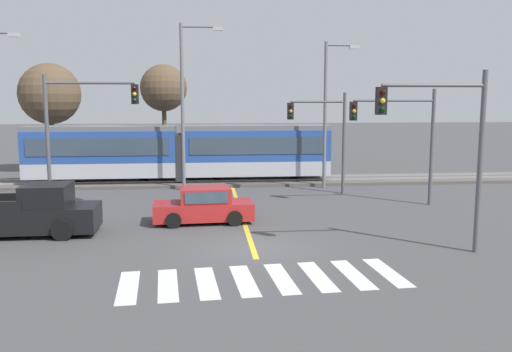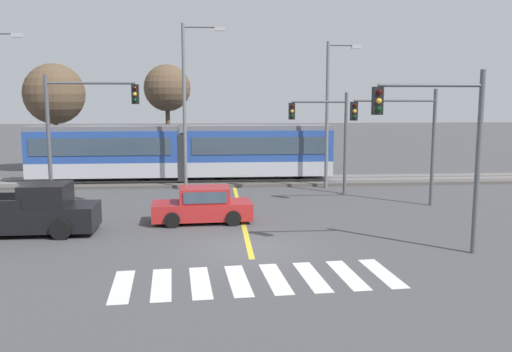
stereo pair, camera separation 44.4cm
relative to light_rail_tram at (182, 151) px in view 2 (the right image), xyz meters
The scene contains 24 objects.
ground_plane 15.74m from the light_rail_tram, 78.36° to the right, with size 200.00×200.00×0.00m, color #474749.
track_bed 3.71m from the light_rail_tram, ahead, with size 120.00×4.00×0.18m, color #56514C.
rail_near 3.71m from the light_rail_tram, 12.77° to the right, with size 120.00×0.08×0.10m, color #939399.
rail_far 3.71m from the light_rail_tram, 12.98° to the left, with size 120.00×0.08×0.10m, color #939399.
light_rail_tram is the anchor object (origin of this frame).
crosswalk_stripe_0 19.02m from the light_rail_tram, 92.09° to the right, with size 0.56×2.80×0.01m, color silver.
crosswalk_stripe_1 18.93m from the light_rail_tram, 88.76° to the right, with size 0.56×2.80×0.01m, color silver.
crosswalk_stripe_2 18.91m from the light_rail_tram, 85.41° to the right, with size 0.56×2.80×0.01m, color silver.
crosswalk_stripe_3 18.94m from the light_rail_tram, 82.06° to the right, with size 0.56×2.80×0.01m, color silver.
crosswalk_stripe_4 19.05m from the light_rail_tram, 78.74° to the right, with size 0.56×2.80×0.01m, color silver.
crosswalk_stripe_5 19.21m from the light_rail_tram, 75.46° to the right, with size 0.56×2.80×0.01m, color silver.
crosswalk_stripe_6 19.43m from the light_rail_tram, 72.25° to the right, with size 0.56×2.80×0.01m, color silver.
crosswalk_stripe_7 19.72m from the light_rail_tram, 69.12° to the right, with size 0.56×2.80×0.01m, color silver.
lane_centre_line 10.03m from the light_rail_tram, 71.29° to the right, with size 0.20×14.62×0.01m, color gold.
sedan_crossing 11.19m from the light_rail_tram, 82.61° to the right, with size 4.29×2.10×1.52m.
pickup_truck 13.64m from the light_rail_tram, 112.76° to the right, with size 5.42×2.28×1.98m.
traffic_light_near_right 19.12m from the light_rail_tram, 60.00° to the right, with size 3.75×0.38×6.18m.
traffic_light_mid_left 9.52m from the light_rail_tram, 117.19° to the right, with size 4.25×0.38×6.33m.
traffic_light_far_right 9.39m from the light_rail_tram, 29.32° to the right, with size 3.25×0.38×5.58m.
traffic_light_mid_right 13.94m from the light_rail_tram, 36.19° to the right, with size 4.25×0.38×5.72m.
street_lamp_centre 4.24m from the light_rail_tram, 78.85° to the right, with size 2.43×0.28×9.41m.
street_lamp_east 9.49m from the light_rail_tram, 16.15° to the right, with size 2.02×0.28×8.49m.
bare_tree_far_west 11.37m from the light_rail_tram, 148.38° to the left, with size 4.25×4.25×7.71m.
bare_tree_west 6.95m from the light_rail_tram, 103.31° to the left, with size 3.32×3.32×7.67m.
Camera 2 is at (-1.22, -18.50, 5.23)m, focal length 38.00 mm.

